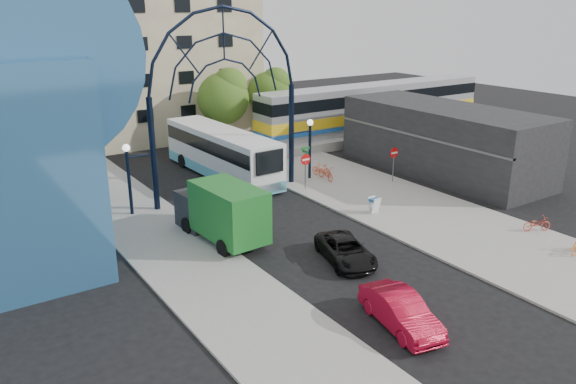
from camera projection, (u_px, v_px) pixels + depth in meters
ground at (371, 276)px, 26.30m from camera, size 120.00×120.00×0.00m
sidewalk_east at (426, 216)px, 33.66m from camera, size 8.00×56.00×0.12m
plaza_west at (189, 262)px, 27.58m from camera, size 5.00×50.00×0.12m
gateway_arch at (225, 65)px, 34.61m from camera, size 13.64×0.44×12.10m
stop_sign at (306, 163)px, 37.65m from camera, size 0.80×0.07×2.50m
do_not_enter_sign at (394, 156)px, 39.36m from camera, size 0.76×0.07×2.48m
street_name_sign at (305, 158)px, 38.29m from camera, size 0.70×0.70×2.80m
sandwich_board at (374, 203)px, 33.73m from camera, size 0.55×0.61×0.99m
commercial_block_east at (443, 140)px, 41.84m from camera, size 6.00×16.00×5.00m
apartment_block at (140, 61)px, 52.67m from camera, size 20.00×12.10×14.00m
train_platform at (373, 132)px, 54.06m from camera, size 32.00×5.00×0.80m
train_car at (375, 106)px, 53.27m from camera, size 25.10×3.05×4.20m
tree_north_a at (225, 96)px, 48.49m from camera, size 4.48×4.48×7.00m
tree_north_b at (94, 92)px, 46.14m from camera, size 5.12×5.12×8.00m
tree_north_c at (271, 91)px, 53.34m from camera, size 4.16×4.16×6.50m
city_bus at (222, 152)px, 41.06m from camera, size 3.33×12.73×3.47m
green_truck at (221, 211)px, 29.94m from camera, size 2.81×6.53×3.22m
black_suv at (346, 250)px, 27.62m from camera, size 3.13×4.69×1.20m
red_sedan at (401, 311)px, 21.96m from camera, size 2.27×4.44×1.39m
bike_near_a at (326, 173)px, 40.28m from camera, size 0.88×1.98×1.00m
bike_near_b at (322, 169)px, 41.20m from camera, size 1.02×1.66×0.97m
bike_far_a at (537, 224)px, 31.12m from camera, size 1.69×1.20×0.84m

